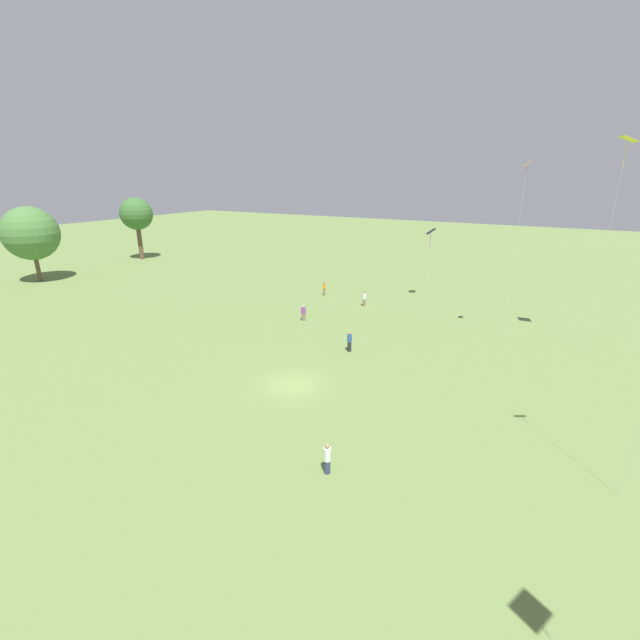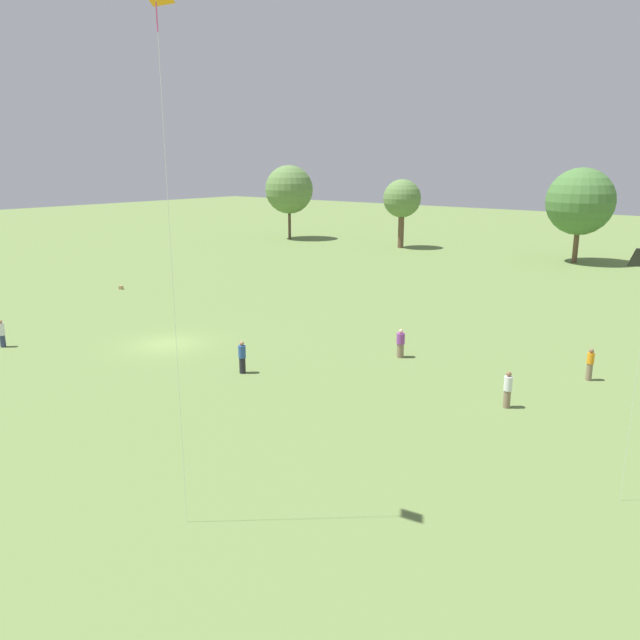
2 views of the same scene
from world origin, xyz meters
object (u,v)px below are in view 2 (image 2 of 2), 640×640
(person_0, at_px, (242,357))
(person_1, at_px, (2,333))
(person_4, at_px, (508,390))
(person_3, at_px, (401,344))
(picnic_bag_0, at_px, (121,288))
(person_2, at_px, (590,364))
(kite_4, at_px, (158,35))

(person_0, height_order, person_1, person_0)
(person_4, bearing_deg, person_3, 55.98)
(person_3, relative_size, person_4, 0.96)
(person_4, bearing_deg, picnic_bag_0, 72.32)
(person_0, relative_size, person_1, 1.04)
(person_2, relative_size, picnic_bag_0, 4.18)
(person_3, bearing_deg, person_0, -0.02)
(person_2, xyz_separation_m, kite_4, (-5.90, -21.62, 13.35))
(picnic_bag_0, bearing_deg, kite_4, -31.04)
(person_0, xyz_separation_m, picnic_bag_0, (-24.66, 9.07, -0.73))
(person_0, xyz_separation_m, person_4, (12.99, 4.24, -0.01))
(person_4, relative_size, picnic_bag_0, 4.28)
(person_1, xyz_separation_m, person_2, (29.74, 16.29, 0.01))
(person_0, height_order, person_2, person_0)
(person_4, bearing_deg, person_2, -26.76)
(picnic_bag_0, bearing_deg, person_4, -7.30)
(person_0, bearing_deg, person_3, -52.52)
(person_3, relative_size, picnic_bag_0, 4.12)
(person_4, xyz_separation_m, kite_4, (-4.07, -15.38, 13.33))
(person_0, xyz_separation_m, person_3, (5.13, 7.69, -0.06))
(person_0, bearing_deg, person_4, -90.71)
(person_3, xyz_separation_m, picnic_bag_0, (-29.79, 1.39, -0.66))
(person_0, distance_m, person_4, 13.67)
(person_0, distance_m, person_2, 18.16)
(person_4, height_order, kite_4, kite_4)
(person_3, relative_size, kite_4, 0.11)
(person_0, height_order, picnic_bag_0, person_0)
(kite_4, relative_size, picnic_bag_0, 37.86)
(picnic_bag_0, bearing_deg, person_0, -20.19)
(person_2, distance_m, person_3, 10.09)
(person_0, height_order, person_3, person_0)
(person_1, relative_size, person_3, 1.02)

